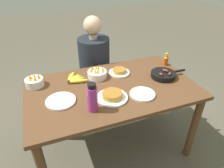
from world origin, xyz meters
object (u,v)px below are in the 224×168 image
at_px(banana_bunch, 74,79).
at_px(empty_plate_far_left, 142,94).
at_px(water_bottle, 92,98).
at_px(frittata_plate_center, 119,72).
at_px(person_figure, 95,76).
at_px(empty_plate_near_front, 61,101).
at_px(fruit_bowl_mango, 97,74).
at_px(frittata_plate_side, 112,96).
at_px(fruit_bowl_citrus, 34,82).
at_px(skillet, 164,75).
at_px(hot_sauce_bottle, 166,60).

distance_m(banana_bunch, empty_plate_far_left, 0.67).
bearing_deg(water_bottle, frittata_plate_center, 48.31).
xyz_separation_m(water_bottle, person_figure, (0.28, 0.93, -0.38)).
distance_m(empty_plate_near_front, fruit_bowl_mango, 0.48).
xyz_separation_m(empty_plate_near_front, person_figure, (0.50, 0.73, -0.27)).
bearing_deg(frittata_plate_side, fruit_bowl_citrus, 143.93).
bearing_deg(fruit_bowl_mango, frittata_plate_side, -88.06).
distance_m(frittata_plate_side, fruit_bowl_mango, 0.38).
bearing_deg(water_bottle, frittata_plate_side, 24.60).
bearing_deg(frittata_plate_side, empty_plate_far_left, -10.04).
bearing_deg(frittata_plate_side, fruit_bowl_mango, 91.94).
relative_size(fruit_bowl_mango, person_figure, 0.15).
height_order(skillet, fruit_bowl_mango, fruit_bowl_mango).
bearing_deg(fruit_bowl_mango, water_bottle, -110.91).
distance_m(fruit_bowl_mango, hot_sauce_bottle, 0.78).
relative_size(banana_bunch, empty_plate_far_left, 1.00).
xyz_separation_m(empty_plate_far_left, fruit_bowl_citrus, (-0.85, 0.48, 0.03)).
bearing_deg(hot_sauce_bottle, fruit_bowl_citrus, 177.45).
xyz_separation_m(frittata_plate_side, hot_sauce_bottle, (0.76, 0.37, 0.04)).
xyz_separation_m(banana_bunch, empty_plate_near_front, (-0.17, -0.29, -0.01)).
distance_m(skillet, hot_sauce_bottle, 0.28).
distance_m(empty_plate_far_left, person_figure, 0.94).
bearing_deg(fruit_bowl_citrus, person_figure, 30.91).
distance_m(banana_bunch, fruit_bowl_mango, 0.23).
relative_size(frittata_plate_side, hot_sauce_bottle, 1.94).
relative_size(empty_plate_far_left, fruit_bowl_citrus, 1.34).
xyz_separation_m(fruit_bowl_mango, fruit_bowl_citrus, (-0.58, 0.05, 0.00)).
height_order(fruit_bowl_mango, person_figure, person_figure).
xyz_separation_m(skillet, fruit_bowl_mango, (-0.61, 0.23, 0.01)).
xyz_separation_m(fruit_bowl_citrus, person_figure, (0.68, 0.41, -0.30)).
bearing_deg(hot_sauce_bottle, frittata_plate_center, 179.97).
height_order(banana_bunch, fruit_bowl_citrus, fruit_bowl_citrus).
relative_size(fruit_bowl_citrus, person_figure, 0.13).
distance_m(frittata_plate_side, person_figure, 0.89).
xyz_separation_m(frittata_plate_side, fruit_bowl_citrus, (-0.59, 0.43, 0.02)).
xyz_separation_m(banana_bunch, hot_sauce_bottle, (1.00, -0.02, 0.04)).
xyz_separation_m(fruit_bowl_mango, person_figure, (0.10, 0.46, -0.30)).
distance_m(fruit_bowl_mango, water_bottle, 0.50).
relative_size(banana_bunch, water_bottle, 0.92).
bearing_deg(hot_sauce_bottle, banana_bunch, 178.65).
bearing_deg(empty_plate_far_left, hot_sauce_bottle, 39.67).
height_order(empty_plate_near_front, fruit_bowl_citrus, fruit_bowl_citrus).
distance_m(fruit_bowl_citrus, person_figure, 0.85).
distance_m(empty_plate_near_front, person_figure, 0.93).
xyz_separation_m(skillet, frittata_plate_center, (-0.38, 0.22, -0.01)).
relative_size(skillet, fruit_bowl_mango, 1.95).
height_order(frittata_plate_center, fruit_bowl_citrus, fruit_bowl_citrus).
bearing_deg(empty_plate_near_front, water_bottle, -41.28).
height_order(fruit_bowl_citrus, hot_sauce_bottle, hot_sauce_bottle).
xyz_separation_m(banana_bunch, water_bottle, (0.05, -0.48, 0.09)).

